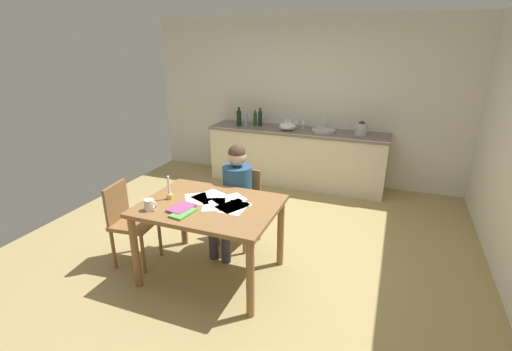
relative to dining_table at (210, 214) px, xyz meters
name	(u,v)px	position (x,y,z in m)	size (l,w,h in m)	color
ground_plane	(242,252)	(0.10, 0.52, -0.69)	(5.20, 5.20, 0.04)	tan
wall_back	(304,101)	(0.10, 3.12, 0.63)	(5.20, 0.12, 2.60)	silver
kitchen_counter	(296,157)	(0.10, 2.76, -0.22)	(2.83, 0.64, 0.90)	beige
dining_table	(210,214)	(0.00, 0.00, 0.00)	(1.28, 0.96, 0.78)	olive
chair_at_table	(241,203)	(0.01, 0.72, -0.19)	(0.45, 0.45, 0.87)	olive
person_seated	(234,192)	(0.00, 0.57, 0.01)	(0.37, 0.62, 1.19)	navy
chair_side_empty	(129,220)	(-0.90, -0.09, -0.18)	(0.44, 0.44, 0.87)	olive
coffee_mug	(149,205)	(-0.44, -0.31, 0.16)	(0.13, 0.09, 0.10)	white
candlestick	(169,193)	(-0.42, -0.03, 0.17)	(0.06, 0.06, 0.24)	gold
book_magazine	(183,213)	(-0.12, -0.27, 0.12)	(0.14, 0.24, 0.02)	#55A349
book_cookery	(182,208)	(-0.18, -0.20, 0.12)	(0.17, 0.24, 0.02)	#99457E
paper_letter	(208,196)	(-0.10, 0.17, 0.11)	(0.21, 0.30, 0.00)	white
paper_bill	(235,207)	(0.25, 0.01, 0.11)	(0.21, 0.30, 0.00)	white
paper_envelope	(229,199)	(0.13, 0.16, 0.11)	(0.21, 0.30, 0.00)	white
paper_receipt	(233,206)	(0.23, 0.04, 0.11)	(0.21, 0.30, 0.00)	white
paper_notice	(214,204)	(0.04, 0.01, 0.11)	(0.21, 0.30, 0.00)	white
paper_flyer	(196,199)	(-0.17, 0.05, 0.11)	(0.21, 0.30, 0.00)	white
sink_unit	(324,130)	(0.52, 2.76, 0.25)	(0.36, 0.36, 0.24)	#B2B7BC
bottle_oil	(239,118)	(-0.87, 2.70, 0.36)	(0.08, 0.08, 0.30)	black
bottle_vinegar	(246,120)	(-0.76, 2.71, 0.33)	(0.07, 0.07, 0.24)	#8C999E
bottle_wine_red	(255,119)	(-0.63, 2.82, 0.34)	(0.06, 0.06, 0.25)	#194C23
bottle_sauce	(260,118)	(-0.55, 2.83, 0.36)	(0.06, 0.06, 0.30)	black
mixing_bowl	(288,126)	(-0.03, 2.69, 0.29)	(0.26, 0.26, 0.12)	white
stovetop_kettle	(361,129)	(1.08, 2.76, 0.33)	(0.18, 0.18, 0.22)	#B7BABF
wine_glass_near_sink	(303,121)	(0.16, 2.91, 0.34)	(0.07, 0.07, 0.15)	silver
wine_glass_by_kettle	(296,121)	(0.04, 2.91, 0.34)	(0.07, 0.07, 0.15)	silver
wine_glass_back_left	(290,120)	(-0.07, 2.91, 0.34)	(0.07, 0.07, 0.15)	silver
wine_glass_back_right	(286,120)	(-0.13, 2.91, 0.34)	(0.07, 0.07, 0.15)	silver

